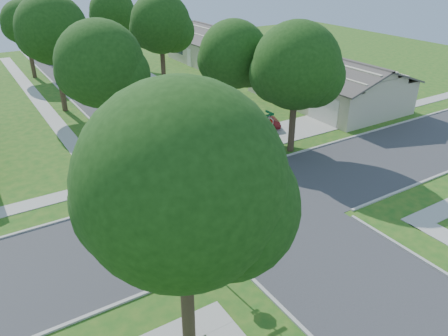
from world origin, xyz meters
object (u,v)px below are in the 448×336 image
(stop_sign_ne, at_px, (269,125))
(house_ne_near, at_px, (326,85))
(stop_sign_sw, at_px, (223,243))
(tree_e_mid, at_px, (161,26))
(car_driveway, at_px, (254,122))
(car_curb_east, at_px, (131,78))
(tree_w_near, at_px, (101,68))
(house_ne_far, at_px, (221,50))
(tree_ne_corner, at_px, (297,70))
(tree_w_far, at_px, (25,25))
(tree_sw_corner, at_px, (184,192))
(tree_w_mid, at_px, (53,33))
(tree_e_near, at_px, (234,58))
(car_curb_west, at_px, (51,54))
(tree_e_far, at_px, (113,13))

(stop_sign_ne, distance_m, house_ne_near, 12.94)
(stop_sign_sw, height_order, tree_e_mid, tree_e_mid)
(car_driveway, relative_size, car_curb_east, 1.00)
(tree_w_near, bearing_deg, stop_sign_ne, -24.74)
(stop_sign_ne, xyz_separation_m, house_ne_far, (11.29, 24.30, -0.51))
(house_ne_near, bearing_deg, car_curb_east, 130.84)
(stop_sign_sw, relative_size, tree_e_mid, 0.32)
(car_driveway, bearing_deg, car_curb_east, 31.94)
(tree_e_mid, distance_m, house_ne_near, 15.77)
(tree_ne_corner, bearing_deg, house_ne_near, 35.18)
(tree_ne_corner, height_order, car_driveway, tree_ne_corner)
(stop_sign_sw, height_order, house_ne_near, house_ne_near)
(tree_w_far, bearing_deg, tree_w_near, -89.99)
(tree_w_near, distance_m, tree_sw_corner, 16.24)
(tree_w_mid, distance_m, tree_w_far, 13.04)
(tree_ne_corner, bearing_deg, tree_w_near, 156.44)
(tree_e_near, xyz_separation_m, tree_w_mid, (-9.39, 12.00, 0.85))
(stop_sign_sw, relative_size, house_ne_far, 0.22)
(stop_sign_sw, bearing_deg, car_curb_west, 85.68)
(tree_e_far, xyz_separation_m, car_curb_east, (-1.55, -8.21, -5.32))
(tree_w_near, bearing_deg, car_driveway, -1.58)
(house_ne_far, bearing_deg, house_ne_near, -90.00)
(car_curb_west, bearing_deg, tree_sw_corner, 87.55)
(tree_w_mid, height_order, tree_ne_corner, tree_w_mid)
(tree_ne_corner, relative_size, car_driveway, 2.23)
(stop_sign_sw, bearing_deg, house_ne_far, 58.45)
(stop_sign_sw, height_order, tree_e_near, tree_e_near)
(car_driveway, bearing_deg, tree_w_mid, 63.19)
(tree_e_mid, bearing_deg, tree_w_near, -128.08)
(house_ne_near, xyz_separation_m, car_curb_east, (-12.79, 14.80, -0.85))
(tree_e_mid, xyz_separation_m, tree_w_far, (-9.41, 13.00, -0.75))
(stop_sign_ne, bearing_deg, car_driveway, 66.18)
(tree_w_far, bearing_deg, tree_e_far, 0.00)
(tree_ne_corner, bearing_deg, tree_e_far, 93.09)
(stop_sign_sw, height_order, tree_e_far, tree_e_far)
(tree_w_mid, relative_size, tree_w_far, 1.19)
(stop_sign_sw, height_order, car_driveway, stop_sign_sw)
(car_driveway, bearing_deg, house_ne_far, -4.02)
(tree_e_near, relative_size, car_curb_east, 2.13)
(tree_e_near, bearing_deg, tree_ne_corner, -71.47)
(tree_e_far, height_order, tree_ne_corner, tree_e_far)
(tree_e_mid, bearing_deg, car_curb_east, 108.03)
(tree_w_near, bearing_deg, house_ne_near, 5.51)
(stop_sign_ne, xyz_separation_m, tree_w_far, (-9.35, 29.31, 3.48))
(tree_ne_corner, bearing_deg, tree_e_near, 108.53)
(stop_sign_ne, xyz_separation_m, car_curb_west, (-5.90, 36.88, -1.29))
(stop_sign_sw, bearing_deg, car_curb_east, 75.48)
(tree_w_mid, xyz_separation_m, house_ne_far, (20.63, 7.99, -4.97))
(tree_e_near, xyz_separation_m, tree_e_mid, (0.01, 12.00, 0.61))
(tree_e_mid, bearing_deg, house_ne_near, -41.70)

